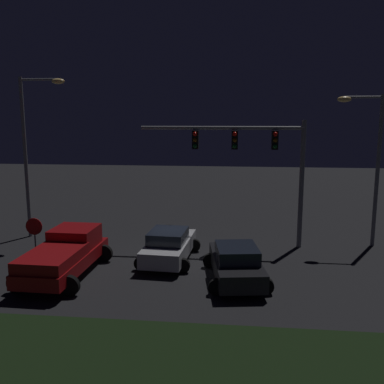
{
  "coord_description": "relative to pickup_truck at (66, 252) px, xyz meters",
  "views": [
    {
      "loc": [
        2.9,
        -18.85,
        6.54
      ],
      "look_at": [
        0.8,
        0.6,
        3.15
      ],
      "focal_mm": 39.46,
      "sensor_mm": 36.0,
      "label": 1
    }
  ],
  "objects": [
    {
      "name": "ground_plane",
      "position": [
        4.24,
        2.41,
        -1.0
      ],
      "size": [
        80.0,
        80.0,
        0.0
      ],
      "primitive_type": "plane",
      "color": "black"
    },
    {
      "name": "grass_median",
      "position": [
        4.24,
        -6.52,
        -0.95
      ],
      "size": [
        24.89,
        5.15,
        0.1
      ],
      "primitive_type": "cube",
      "color": "black",
      "rests_on": "ground_plane"
    },
    {
      "name": "pickup_truck",
      "position": [
        0.0,
        0.0,
        0.0
      ],
      "size": [
        2.94,
        5.44,
        1.8
      ],
      "rotation": [
        0.0,
        0.0,
        1.55
      ],
      "color": "maroon",
      "rests_on": "ground_plane"
    },
    {
      "name": "car_sedan",
      "position": [
        4.05,
        2.22,
        -0.26
      ],
      "size": [
        2.66,
        4.5,
        1.51
      ],
      "rotation": [
        0.0,
        0.0,
        1.51
      ],
      "color": "#B7B7BC",
      "rests_on": "ground_plane"
    },
    {
      "name": "car_sedan_far",
      "position": [
        7.16,
        0.11,
        -0.26
      ],
      "size": [
        2.91,
        4.62,
        1.51
      ],
      "rotation": [
        0.0,
        0.0,
        1.72
      ],
      "color": "black",
      "rests_on": "ground_plane"
    },
    {
      "name": "traffic_signal_gantry",
      "position": [
        7.95,
        5.08,
        3.9
      ],
      "size": [
        8.32,
        0.56,
        6.5
      ],
      "color": "slate",
      "rests_on": "ground_plane"
    },
    {
      "name": "street_lamp_left",
      "position": [
        -3.94,
        5.52,
        4.45
      ],
      "size": [
        2.55,
        0.44,
        8.75
      ],
      "color": "slate",
      "rests_on": "ground_plane"
    },
    {
      "name": "street_lamp_right",
      "position": [
        13.8,
        5.76,
        3.9
      ],
      "size": [
        2.3,
        0.44,
        7.77
      ],
      "color": "slate",
      "rests_on": "ground_plane"
    },
    {
      "name": "stop_sign",
      "position": [
        -1.76,
        0.82,
        0.56
      ],
      "size": [
        0.76,
        0.08,
        2.23
      ],
      "color": "slate",
      "rests_on": "ground_plane"
    }
  ]
}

